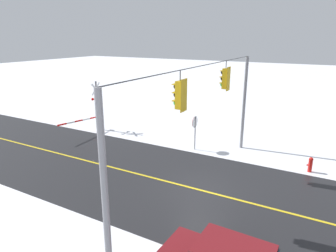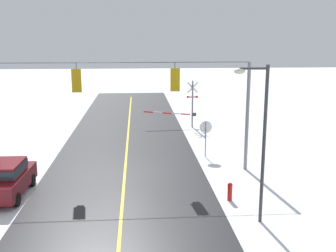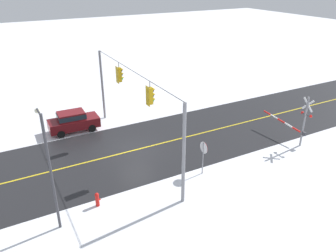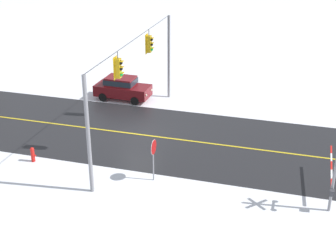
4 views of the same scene
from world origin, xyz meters
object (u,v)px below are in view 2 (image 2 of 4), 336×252
Objects in this scene: railroad_crossing at (188,104)px; fire_hydrant at (230,191)px; streetlamp_near at (259,130)px; stop_sign at (206,131)px; parked_car_maroon at (7,178)px.

railroad_crossing is 5.29× the size of fire_hydrant.
fire_hydrant is (0.01, 16.09, -1.51)m from railroad_crossing.
streetlamp_near is 7.39× the size of fire_hydrant.
stop_sign reaches higher than fire_hydrant.
stop_sign is at bearing -150.98° from parked_car_maroon.
streetlamp_near reaches higher than railroad_crossing.
stop_sign is at bearing -87.02° from streetlamp_near.
parked_car_maroon is at bearing -7.10° from fire_hydrant.
stop_sign is 0.36× the size of streetlamp_near.
stop_sign is 8.87m from railroad_crossing.
stop_sign is 0.50× the size of railroad_crossing.
railroad_crossing reaches higher than parked_car_maroon.
streetlamp_near reaches higher than parked_car_maroon.
stop_sign is at bearing -90.42° from fire_hydrant.
stop_sign reaches higher than parked_car_maroon.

